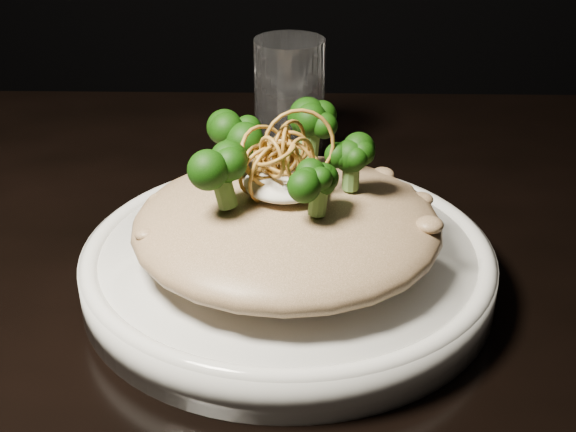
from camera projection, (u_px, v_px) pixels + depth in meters
name	position (u px, v px, depth m)	size (l,w,h in m)	color
table	(395.00, 379.00, 0.60)	(1.10, 0.80, 0.75)	black
plate	(288.00, 267.00, 0.56)	(0.28, 0.28, 0.03)	silver
risotto	(287.00, 224.00, 0.53)	(0.21, 0.21, 0.05)	brown
broccoli	(289.00, 154.00, 0.52)	(0.13, 0.13, 0.05)	black
cheese	(285.00, 183.00, 0.52)	(0.05, 0.05, 0.02)	silver
shallots	(282.00, 147.00, 0.51)	(0.06, 0.06, 0.04)	olive
drinking_glass	(289.00, 100.00, 0.73)	(0.06, 0.06, 0.11)	white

